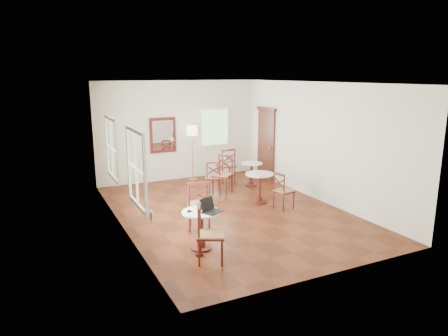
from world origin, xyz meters
The scene contains 17 objects.
ground centered at (0.00, 0.00, 0.00)m, with size 7.00×7.00×0.00m, color #511F0D.
room_shell centered at (-0.06, 0.27, 1.89)m, with size 5.02×7.02×3.01m.
cafe_table_near centered at (-1.43, -1.66, 0.46)m, with size 0.70×0.70×0.74m.
cafe_table_mid centered at (1.00, 0.32, 0.47)m, with size 0.72×0.72×0.76m.
cafe_table_back centered at (1.64, 1.84, 0.41)m, with size 0.63×0.63×0.67m.
chair_near_a centered at (-1.07, -0.72, 0.53)m, with size 0.65×0.65×1.07m.
chair_near_b centered at (-1.50, -2.22, 0.51)m, with size 0.63×0.63×1.02m.
chair_mid_a centered at (0.28, 1.55, 0.46)m, with size 0.54×0.54×0.92m.
chair_mid_b centered at (1.26, -0.36, 0.45)m, with size 0.48×0.48×0.90m.
chair_back_a centered at (1.14, 2.48, 0.52)m, with size 0.51×0.51×1.04m.
chair_back_b centered at (0.55, 1.49, 0.52)m, with size 0.67×0.67×1.04m.
floor_lamp centered at (0.32, 3.15, 1.42)m, with size 0.33×0.33×1.68m.
laptop centered at (-1.28, -1.76, 0.80)m, with size 0.45×0.42×0.25m.
mouse centered at (-1.63, -1.61, 0.76)m, with size 0.10×0.06×0.04m, color black.
navy_mug centered at (-1.38, -1.48, 0.78)m, with size 0.12×0.08×0.09m.
water_glass centered at (-1.44, -1.45, 0.79)m, with size 0.06×0.06×0.10m, color white.
power_adapter centered at (-1.58, -1.95, 0.02)m, with size 0.11×0.07×0.05m, color black.
Camera 1 is at (-4.16, -8.28, 3.20)m, focal length 32.96 mm.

